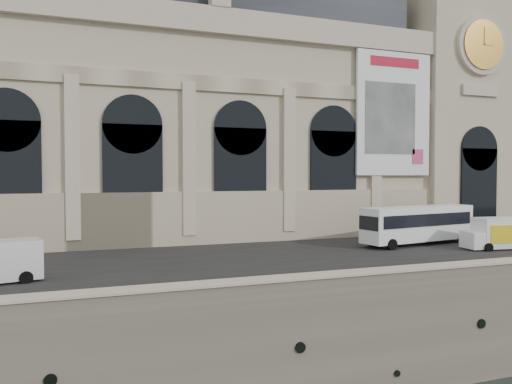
# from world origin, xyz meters

# --- Properties ---
(quay) EXTENTS (160.00, 70.00, 6.00)m
(quay) POSITION_xyz_m (0.00, 35.00, 3.00)
(quay) COLOR gray
(quay) RESTS_ON ground
(street) EXTENTS (160.00, 24.00, 0.06)m
(street) POSITION_xyz_m (0.00, 14.00, 6.03)
(street) COLOR #2D2D2D
(street) RESTS_ON quay
(parapet) EXTENTS (160.00, 1.40, 1.21)m
(parapet) POSITION_xyz_m (0.00, 0.60, 6.62)
(parapet) COLOR gray
(parapet) RESTS_ON quay
(museum) EXTENTS (69.00, 18.70, 29.10)m
(museum) POSITION_xyz_m (-5.98, 30.86, 19.72)
(museum) COLOR #BFAF93
(museum) RESTS_ON quay
(clock_pavilion) EXTENTS (13.00, 14.72, 36.70)m
(clock_pavilion) POSITION_xyz_m (34.00, 27.93, 23.42)
(clock_pavilion) COLOR #BFAF93
(clock_pavilion) RESTS_ON quay
(bus_right) EXTENTS (12.51, 4.58, 3.61)m
(bus_right) POSITION_xyz_m (21.12, 14.96, 8.03)
(bus_right) COLOR white
(bus_right) RESTS_ON quay
(box_truck) EXTENTS (7.16, 3.20, 2.79)m
(box_truck) POSITION_xyz_m (26.45, 10.20, 7.40)
(box_truck) COLOR white
(box_truck) RESTS_ON quay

